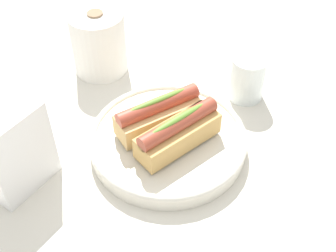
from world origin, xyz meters
The scene contains 7 objects.
ground_plane centered at (0.00, 0.00, 0.00)m, with size 2.40×2.40×0.00m, color silver.
serving_bowl centered at (0.02, -0.01, 0.02)m, with size 0.27×0.27×0.03m.
hotdog_front centered at (0.02, -0.04, 0.06)m, with size 0.15×0.05×0.06m.
hotdog_back centered at (0.02, 0.02, 0.06)m, with size 0.16×0.07×0.06m.
water_glass centered at (0.23, 0.00, 0.04)m, with size 0.07×0.07×0.09m.
paper_towel_roll centered at (0.06, 0.25, 0.07)m, with size 0.11×0.11×0.13m.
napkin_box centered at (-0.20, 0.07, 0.07)m, with size 0.11×0.04×0.15m, color white.
Camera 1 is at (-0.32, -0.42, 0.59)m, focal length 48.10 mm.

